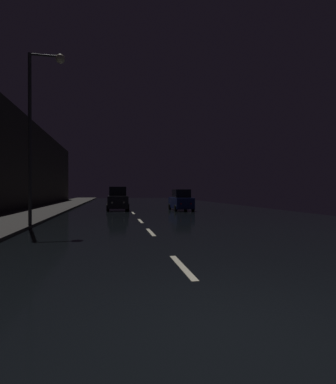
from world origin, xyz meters
TOP-DOWN VIEW (x-y plane):
  - ground at (0.00, 24.50)m, footprint 27.64×84.00m
  - sidewalk_left at (-7.62, 24.50)m, footprint 4.40×84.00m
  - building_facade_left at (-10.22, 21.00)m, footprint 0.80×63.00m
  - lane_centerline at (0.00, 18.24)m, footprint 0.16×36.27m
  - streetlamp_overhead at (-5.11, 11.17)m, footprint 1.70×0.44m
  - car_approaching_headlights at (-1.16, 23.32)m, footprint 1.97×4.27m
  - car_parked_right_far at (4.52, 21.66)m, footprint 1.75×3.78m

SIDE VIEW (x-z plane):
  - ground at x=0.00m, z-range -0.02..0.00m
  - lane_centerline at x=0.00m, z-range 0.00..0.01m
  - sidewalk_left at x=-7.62m, z-range 0.00..0.15m
  - car_parked_right_far at x=4.52m, z-range -0.08..1.82m
  - car_approaching_headlights at x=-1.16m, z-range -0.09..2.06m
  - building_facade_left at x=-10.22m, z-range 0.00..9.14m
  - streetlamp_overhead at x=-5.11m, z-range 1.25..9.73m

